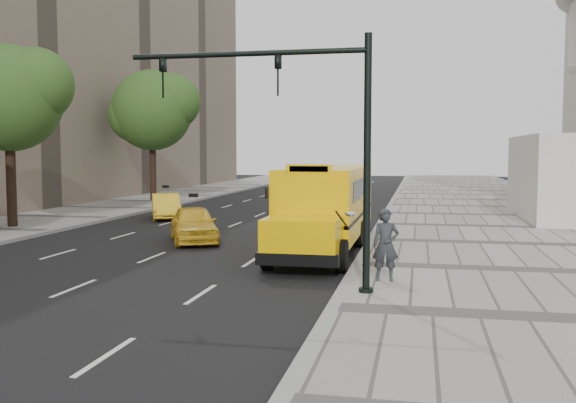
% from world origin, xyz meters
% --- Properties ---
extents(ground, '(140.00, 140.00, 0.00)m').
position_xyz_m(ground, '(0.00, 0.00, 0.00)').
color(ground, black).
rests_on(ground, ground).
extents(sidewalk_museum, '(12.00, 140.00, 0.15)m').
position_xyz_m(sidewalk_museum, '(12.00, 0.00, 0.07)').
color(sidewalk_museum, gray).
rests_on(sidewalk_museum, ground).
extents(curb_museum, '(0.30, 140.00, 0.15)m').
position_xyz_m(curb_museum, '(6.00, 0.00, 0.07)').
color(curb_museum, gray).
rests_on(curb_museum, ground).
extents(curb_far, '(0.30, 140.00, 0.15)m').
position_xyz_m(curb_far, '(-8.00, 0.00, 0.07)').
color(curb_far, gray).
rests_on(curb_far, ground).
extents(tree_b, '(5.45, 4.85, 8.43)m').
position_xyz_m(tree_b, '(-10.41, 1.05, 6.04)').
color(tree_b, black).
rests_on(tree_b, ground).
extents(tree_c, '(6.29, 5.59, 9.24)m').
position_xyz_m(tree_c, '(-10.39, 17.00, 6.49)').
color(tree_c, black).
rests_on(tree_c, ground).
extents(school_bus, '(2.96, 11.56, 3.19)m').
position_xyz_m(school_bus, '(4.50, -1.53, 1.76)').
color(school_bus, '#F5B900').
rests_on(school_bus, ground).
extents(taxi_near, '(3.32, 4.54, 1.44)m').
position_xyz_m(taxi_near, '(-0.90, -1.15, 0.72)').
color(taxi_near, yellow).
rests_on(taxi_near, ground).
extents(taxi_far, '(2.98, 4.25, 1.33)m').
position_xyz_m(taxi_far, '(-5.40, 6.92, 0.67)').
color(taxi_far, yellow).
rests_on(taxi_far, ground).
extents(pedestrian, '(0.75, 0.53, 1.93)m').
position_xyz_m(pedestrian, '(6.99, -8.07, 1.11)').
color(pedestrian, '#2B2E33').
rests_on(pedestrian, sidewalk_museum).
extents(traffic_signal, '(6.18, 0.36, 6.40)m').
position_xyz_m(traffic_signal, '(5.19, -9.58, 4.09)').
color(traffic_signal, black).
rests_on(traffic_signal, ground).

